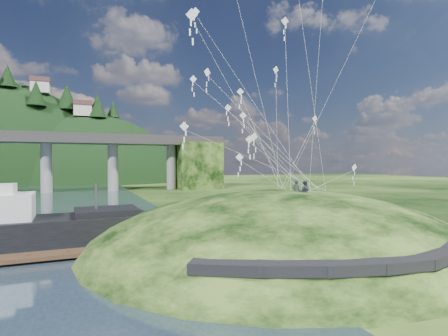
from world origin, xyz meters
name	(u,v)px	position (x,y,z in m)	size (l,w,h in m)	color
ground	(205,262)	(0.00, 0.00, 0.00)	(320.00, 320.00, 0.00)	black
grass_hill	(282,263)	(8.00, 2.00, -1.50)	(36.00, 32.00, 13.00)	black
footpath	(382,256)	(7.46, -9.74, 2.08)	(22.29, 5.84, 0.83)	black
work_barge	(23,226)	(-13.51, 10.47, 1.85)	(21.28, 6.46, 7.39)	black
wooden_dock	(68,254)	(-9.66, 4.84, 0.40)	(12.77, 2.17, 0.91)	#352215
kite_flyers	(302,180)	(9.38, 0.97, 5.94)	(1.25, 1.90, 2.00)	#262A33
kite_swarm	(248,69)	(6.00, 4.92, 16.39)	(19.62, 16.83, 21.37)	white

